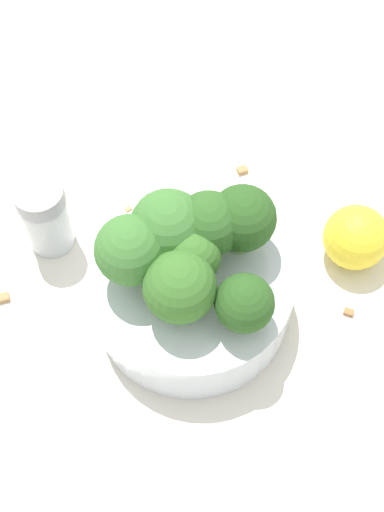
% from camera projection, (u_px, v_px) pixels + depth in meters
% --- Properties ---
extents(ground_plane, '(3.00, 3.00, 0.00)m').
position_uv_depth(ground_plane, '(192.00, 308.00, 0.58)').
color(ground_plane, silver).
extents(bowl, '(0.16, 0.16, 0.05)m').
position_uv_depth(bowl, '(192.00, 294.00, 0.56)').
color(bowl, silver).
rests_on(bowl, ground_plane).
extents(broccoli_floret_0, '(0.05, 0.05, 0.06)m').
position_uv_depth(broccoli_floret_0, '(130.00, 251.00, 0.51)').
color(broccoli_floret_0, '#8EB770').
rests_on(broccoli_floret_0, bowl).
extents(broccoli_floret_1, '(0.05, 0.05, 0.06)m').
position_uv_depth(broccoli_floret_1, '(208.00, 225.00, 0.52)').
color(broccoli_floret_1, '#7A9E5B').
rests_on(broccoli_floret_1, bowl).
extents(broccoli_floret_2, '(0.05, 0.05, 0.06)m').
position_uv_depth(broccoli_floret_2, '(180.00, 288.00, 0.50)').
color(broccoli_floret_2, '#8EB770').
rests_on(broccoli_floret_2, bowl).
extents(broccoli_floret_3, '(0.06, 0.06, 0.07)m').
position_uv_depth(broccoli_floret_3, '(167.00, 229.00, 0.51)').
color(broccoli_floret_3, '#7A9E5B').
rests_on(broccoli_floret_3, bowl).
extents(broccoli_floret_4, '(0.04, 0.04, 0.05)m').
position_uv_depth(broccoli_floret_4, '(244.00, 304.00, 0.50)').
color(broccoli_floret_4, '#7A9E5B').
rests_on(broccoli_floret_4, bowl).
extents(broccoli_floret_5, '(0.04, 0.04, 0.05)m').
position_uv_depth(broccoli_floret_5, '(193.00, 258.00, 0.51)').
color(broccoli_floret_5, '#7A9E5B').
rests_on(broccoli_floret_5, bowl).
extents(broccoli_floret_6, '(0.05, 0.05, 0.06)m').
position_uv_depth(broccoli_floret_6, '(246.00, 223.00, 0.52)').
color(broccoli_floret_6, '#8EB770').
rests_on(broccoli_floret_6, bowl).
extents(pepper_shaker, '(0.04, 0.04, 0.07)m').
position_uv_depth(pepper_shaker, '(45.00, 216.00, 0.58)').
color(pepper_shaker, '#B2B7BC').
rests_on(pepper_shaker, ground_plane).
extents(lemon_wedge, '(0.05, 0.05, 0.05)m').
position_uv_depth(lemon_wedge, '(356.00, 237.00, 0.58)').
color(lemon_wedge, yellow).
rests_on(lemon_wedge, ground_plane).
extents(almond_crumb_0, '(0.01, 0.01, 0.01)m').
position_uv_depth(almond_crumb_0, '(242.00, 169.00, 0.65)').
color(almond_crumb_0, '#AD7F4C').
rests_on(almond_crumb_0, ground_plane).
extents(almond_crumb_1, '(0.01, 0.01, 0.01)m').
position_uv_depth(almond_crumb_1, '(354.00, 231.00, 0.61)').
color(almond_crumb_1, '#AD7F4C').
rests_on(almond_crumb_1, ground_plane).
extents(almond_crumb_2, '(0.01, 0.01, 0.01)m').
position_uv_depth(almond_crumb_2, '(3.00, 296.00, 0.58)').
color(almond_crumb_2, '#AD7F4C').
rests_on(almond_crumb_2, ground_plane).
extents(almond_crumb_3, '(0.01, 0.01, 0.01)m').
position_uv_depth(almond_crumb_3, '(349.00, 311.00, 0.57)').
color(almond_crumb_3, olive).
rests_on(almond_crumb_3, ground_plane).
extents(almond_crumb_4, '(0.01, 0.00, 0.01)m').
position_uv_depth(almond_crumb_4, '(128.00, 208.00, 0.63)').
color(almond_crumb_4, tan).
rests_on(almond_crumb_4, ground_plane).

